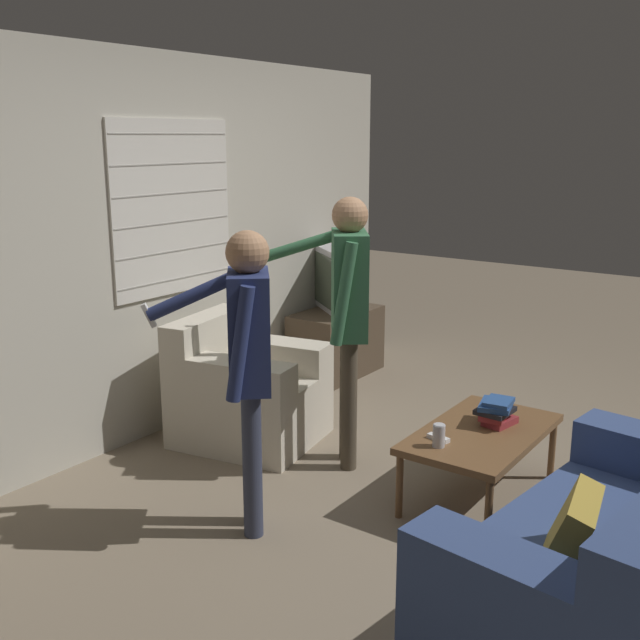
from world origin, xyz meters
name	(u,v)px	position (x,y,z in m)	size (l,w,h in m)	color
ground_plane	(422,502)	(0.00, 0.00, 0.00)	(16.00, 16.00, 0.00)	#7F705B
wall_back	(162,246)	(0.00, 2.03, 1.28)	(5.20, 0.08, 2.55)	#BCB7A8
couch_blue	(615,571)	(-0.65, -1.19, 0.34)	(1.73, 1.05, 0.87)	#384C7F
armchair_beige	(244,391)	(0.12, 1.42, 0.34)	(0.93, 1.01, 0.83)	beige
coffee_table	(482,437)	(0.24, -0.23, 0.37)	(1.03, 0.59, 0.41)	brown
tv_stand	(336,343)	(1.63, 1.71, 0.28)	(0.85, 0.46, 0.57)	#4C3D2D
tv	(336,280)	(1.63, 1.71, 0.83)	(0.63, 0.73, 0.53)	#B2B2B7
person_left_standing	(247,348)	(-0.78, 0.60, 0.99)	(0.46, 0.75, 1.57)	#33384C
person_right_standing	(347,299)	(0.18, 0.64, 1.06)	(0.53, 0.85, 1.67)	#4C4233
book_stack	(497,411)	(0.37, -0.26, 0.49)	(0.26, 0.22, 0.15)	maroon
soda_can	(439,436)	(-0.10, -0.13, 0.47)	(0.07, 0.07, 0.13)	silver
spare_remote	(438,438)	(-0.02, -0.09, 0.42)	(0.06, 0.14, 0.02)	white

